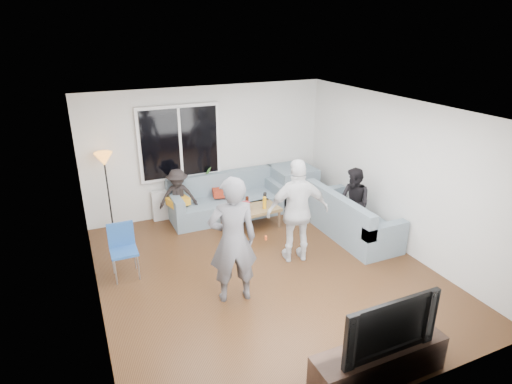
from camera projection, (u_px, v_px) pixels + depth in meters
name	position (u px, v px, depth m)	size (l,w,h in m)	color
floor	(266.00, 273.00, 6.84)	(5.00, 5.50, 0.04)	#56351C
ceiling	(267.00, 109.00, 5.87)	(5.00, 5.50, 0.04)	white
wall_back	(208.00, 150.00, 8.70)	(5.00, 0.04, 2.60)	silver
wall_front	(393.00, 299.00, 4.00)	(5.00, 0.04, 2.60)	silver
wall_left	(87.00, 228.00, 5.40)	(0.04, 5.50, 2.60)	silver
wall_right	(399.00, 174.00, 7.31)	(0.04, 5.50, 2.60)	silver
window_frame	(180.00, 142.00, 8.31)	(1.62, 0.06, 1.47)	white
window_glass	(180.00, 143.00, 8.28)	(1.50, 0.02, 1.35)	black
window_mullion	(180.00, 143.00, 8.27)	(0.05, 0.03, 1.35)	white
radiator	(184.00, 202.00, 8.74)	(1.30, 0.12, 0.62)	silver
potted_plant	(207.00, 176.00, 8.72)	(0.21, 0.17, 0.38)	#3D712D
vase	(176.00, 186.00, 8.51)	(0.15, 0.15, 0.15)	silver
sofa_back_section	(227.00, 197.00, 8.67)	(2.30, 0.85, 0.85)	slate
sofa_right_section	(352.00, 214.00, 7.88)	(0.85, 2.00, 0.85)	slate
sofa_corner	(293.00, 186.00, 9.26)	(0.85, 0.85, 0.85)	slate
cushion_yellow	(178.00, 201.00, 8.24)	(0.38, 0.32, 0.14)	gold
cushion_red	(222.00, 193.00, 8.66)	(0.36, 0.30, 0.13)	maroon
coffee_table	(250.00, 218.00, 8.26)	(1.10, 0.60, 0.40)	olive
pitcher	(246.00, 206.00, 8.07)	(0.17, 0.17, 0.17)	maroon
side_chair	(124.00, 252.00, 6.56)	(0.40, 0.40, 0.86)	#224F96
floor_lamp	(109.00, 194.00, 7.87)	(0.32, 0.32, 1.56)	orange
player_left	(233.00, 241.00, 5.85)	(0.68, 0.45, 1.87)	#545359
player_right	(298.00, 211.00, 6.90)	(1.03, 0.43, 1.75)	silver
spectator_right	(354.00, 203.00, 7.79)	(0.64, 0.50, 1.31)	black
spectator_back	(178.00, 197.00, 8.27)	(0.74, 0.42, 1.14)	black
tv_console	(379.00, 363.00, 4.71)	(1.60, 0.40, 0.44)	#322119
television	(384.00, 322.00, 4.50)	(1.17, 0.15, 0.67)	black
bottle_a	(236.00, 204.00, 8.14)	(0.07, 0.07, 0.19)	orange
bottle_c	(247.00, 201.00, 8.30)	(0.07, 0.07, 0.18)	#34130B
bottle_d	(265.00, 203.00, 8.15)	(0.07, 0.07, 0.23)	#F4A915
bottle_e	(265.00, 198.00, 8.40)	(0.07, 0.07, 0.22)	black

